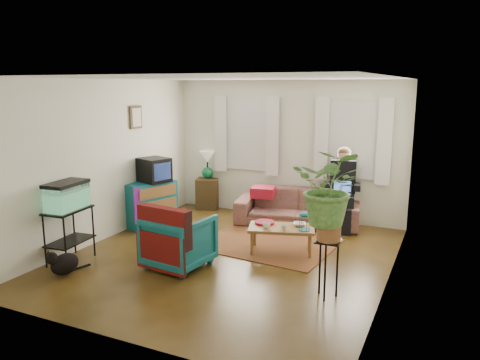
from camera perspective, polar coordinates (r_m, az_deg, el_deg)
The scene contains 31 objects.
floor at distance 7.01m, azimuth -1.39°, elevation -9.45°, with size 4.50×5.00×0.01m, color #4F2B14.
ceiling at distance 6.55m, azimuth -1.51°, elevation 12.32°, with size 4.50×5.00×0.01m, color white.
wall_back at distance 8.94m, azimuth 5.68°, elevation 3.70°, with size 4.50×0.01×2.60m, color silver.
wall_front at distance 4.61m, azimuth -15.39°, elevation -4.11°, with size 4.50×0.01×2.60m, color silver.
wall_left at distance 7.90m, azimuth -16.25°, elevation 2.27°, with size 0.01×5.00×2.60m, color silver.
wall_right at distance 6.02m, azimuth 18.12°, elevation -0.63°, with size 0.01×5.00×2.60m, color silver.
window_left at distance 9.18m, azimuth 0.93°, elevation 5.54°, with size 1.08×0.04×1.38m, color white.
window_right at distance 8.56m, azimuth 13.62°, elevation 4.78°, with size 1.08×0.04×1.38m, color white.
curtains_left at distance 9.11m, azimuth 0.73°, elevation 5.49°, with size 1.36×0.06×1.50m, color white.
curtains_right at distance 8.48m, azimuth 13.51°, elevation 4.72°, with size 1.36×0.06×1.50m, color white.
picture_frame at distance 8.46m, azimuth -12.53°, elevation 7.47°, with size 0.04×0.32×0.40m, color #3D2616.
area_rug at distance 7.58m, azimuth 3.49°, elevation -7.77°, with size 2.00×1.60×0.01m, color brown.
sofa at distance 8.56m, azimuth 7.00°, elevation -2.61°, with size 2.19×0.87×0.86m, color brown.
seated_person at distance 8.46m, azimuth 12.36°, elevation -1.40°, with size 0.55×0.68×1.31m, color black, non-canonical shape.
side_table at distance 9.67m, azimuth -3.95°, elevation -1.62°, with size 0.43×0.43×0.63m, color #3F2C17.
table_lamp at distance 9.56m, azimuth -3.99°, elevation 1.78°, with size 0.32×0.32×0.57m, color white, non-canonical shape.
dresser at distance 8.58m, azimuth -10.82°, elevation -2.89°, with size 0.45×0.89×0.80m, color #126E70.
crt_tv at distance 8.49m, azimuth -10.42°, elevation 1.23°, with size 0.49×0.45×0.43m, color black.
aquarium_stand at distance 7.17m, azimuth -20.04°, elevation -6.39°, with size 0.39×0.70×0.78m, color black.
aquarium at distance 7.01m, azimuth -20.37°, elevation -1.76°, with size 0.35×0.64×0.41m, color #7FD899.
black_cat at distance 6.78m, azimuth -20.60°, elevation -9.30°, with size 0.28×0.43×0.37m, color black.
armchair at distance 6.62m, azimuth -7.45°, elevation -7.05°, with size 0.80×0.75×0.82m, color #105B63.
serape_throw at distance 6.34m, azimuth -9.32°, elevation -6.33°, with size 0.83×0.19×0.68m, color #9E0A0A.
coffee_table at distance 7.18m, azimuth 5.06°, elevation -7.25°, with size 0.98×0.54×0.41m, color brown.
cup_a at distance 7.03m, azimuth 3.23°, elevation -5.52°, with size 0.11×0.11×0.09m, color white.
cup_b at distance 6.95m, azimuth 5.40°, elevation -5.77°, with size 0.09×0.09×0.08m, color beige.
bowl at distance 7.19m, azimuth 7.26°, elevation -5.37°, with size 0.19×0.19×0.05m, color white.
snack_tray at distance 7.25m, azimuth 3.01°, elevation -5.19°, with size 0.30×0.30×0.04m, color #B21414.
birdcage at distance 6.94m, azimuth 7.86°, elevation -4.98°, with size 0.16×0.16×0.29m, color #115B6B, non-canonical shape.
plant_stand at distance 5.76m, azimuth 10.60°, elevation -10.61°, with size 0.30×0.30×0.72m, color black.
potted_plant at distance 5.50m, azimuth 10.93°, elevation -2.33°, with size 0.82×0.71×0.91m, color #599947.
Camera 1 is at (2.90, -5.87, 2.51)m, focal length 35.00 mm.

